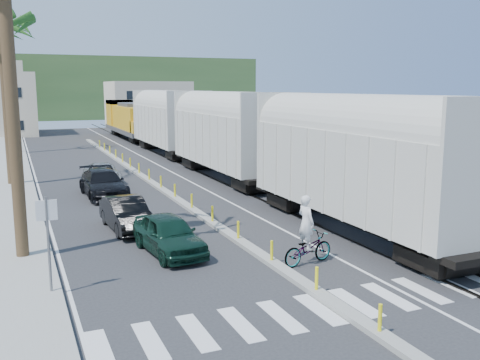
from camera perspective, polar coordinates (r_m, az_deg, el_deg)
name	(u,v)px	position (r m, az deg, el deg)	size (l,w,h in m)	color
ground	(300,283)	(17.32, 6.39, -10.87)	(140.00, 140.00, 0.00)	#28282B
sidewalk	(8,177)	(39.52, -23.47, 0.25)	(3.00, 90.00, 0.15)	gray
rails	(186,162)	(44.46, -5.81, 1.94)	(1.56, 100.00, 0.06)	black
median	(149,181)	(35.47, -9.64, -0.06)	(0.45, 60.00, 0.85)	gray
crosswalk	(335,306)	(15.73, 10.06, -13.13)	(14.00, 2.20, 0.01)	silver
lane_markings	(104,173)	(39.97, -14.34, 0.76)	(9.42, 90.00, 0.01)	silver
freight_train	(197,130)	(41.33, -4.64, 5.38)	(3.00, 60.94, 5.85)	beige
palm_trees	(2,9)	(37.06, -24.00, 16.32)	(3.50, 37.20, 13.75)	brown
street_sign	(48,231)	(16.60, -19.82, -5.18)	(0.60, 0.08, 3.00)	slate
buildings	(22,99)	(85.75, -22.24, 7.96)	(38.00, 27.00, 10.00)	beige
hillside	(53,88)	(114.34, -19.33, 9.25)	(80.00, 20.00, 12.00)	#385628
car_lead	(169,234)	(20.12, -7.62, -5.75)	(2.15, 4.43, 1.46)	black
car_second	(127,214)	(23.69, -12.01, -3.55)	(1.75, 4.37, 1.41)	black
car_third	(103,184)	(31.11, -14.37, -0.36)	(2.31, 5.29, 1.51)	black
car_rear	(102,173)	(35.89, -14.49, 0.74)	(2.19, 4.51, 1.24)	#9FA2A4
cyclist	(307,242)	(18.88, 7.20, -6.62)	(1.57, 2.39, 2.47)	#9EA0A5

